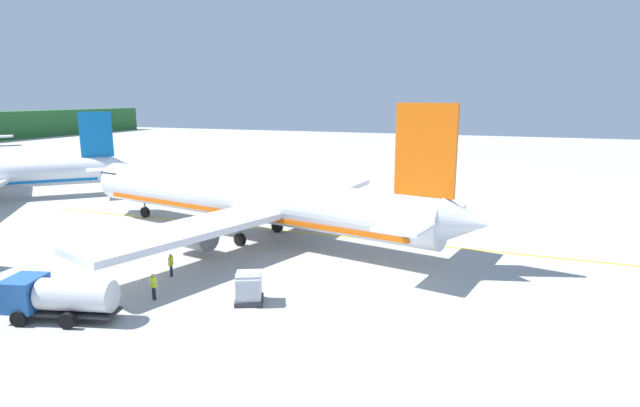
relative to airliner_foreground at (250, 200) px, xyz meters
The scene contains 8 objects.
ground 36.11m from the airliner_foreground, 68.57° to the left, with size 240.00×320.00×0.20m, color #A8A8A3.
airliner_foreground is the anchor object (origin of this frame).
service_truck_catering 19.16m from the airliner_foreground, behind, with size 3.45×6.47×2.40m.
cargo_container_near 15.01m from the airliner_foreground, 152.49° to the right, with size 2.23×2.23×2.01m.
crew_marshaller 15.35m from the airliner_foreground, 70.88° to the right, with size 0.56×0.42×1.76m.
crew_loader_left 11.23m from the airliner_foreground, behind, with size 0.60×0.37×1.65m.
crew_loader_right 15.01m from the airliner_foreground, behind, with size 0.38×0.59×1.68m.
apron_guide_line 6.33m from the airliner_foreground, 56.26° to the right, with size 0.30×60.00×0.01m, color yellow.
Camera 1 is at (-51.81, -6.44, 12.29)m, focal length 28.36 mm.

